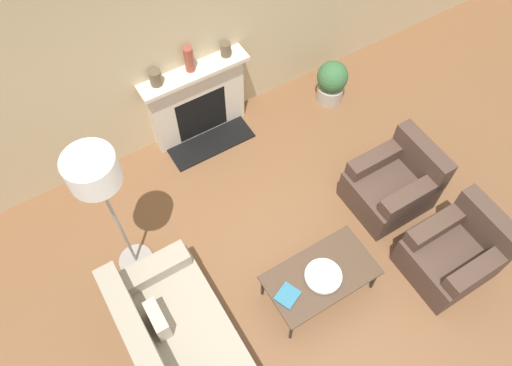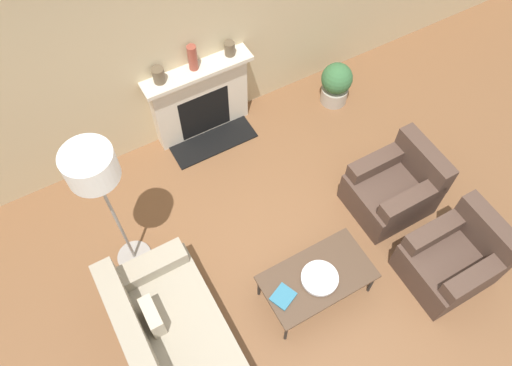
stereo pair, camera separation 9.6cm
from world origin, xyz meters
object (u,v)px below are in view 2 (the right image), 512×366
fireplace (201,101)px  mantel_vase_center_left (193,58)px  mantel_vase_center_right (230,49)px  potted_plant (336,83)px  bowl (320,278)px  armchair_near (454,258)px  armchair_far (395,188)px  floor_lamp (95,175)px  book (283,296)px  mantel_vase_left (159,75)px  coffee_table (317,277)px

fireplace → mantel_vase_center_left: mantel_vase_center_left is taller
mantel_vase_center_right → potted_plant: 1.59m
mantel_vase_center_left → potted_plant: size_ratio=0.52×
mantel_vase_center_left → mantel_vase_center_right: mantel_vase_center_left is taller
mantel_vase_center_right → bowl: bearing=-99.0°
armchair_near → mantel_vase_center_right: bearing=-162.7°
armchair_far → floor_lamp: size_ratio=0.45×
book → mantel_vase_left: bearing=67.9°
mantel_vase_center_right → potted_plant: mantel_vase_center_right is taller
armchair_near → coffee_table: size_ratio=0.78×
bowl → mantel_vase_left: bearing=99.8°
potted_plant → floor_lamp: bearing=-165.2°
fireplace → armchair_far: (1.39, -2.07, -0.20)m
fireplace → floor_lamp: (-1.47, -1.26, 1.11)m
bowl → mantel_vase_center_left: 2.71m
armchair_near → armchair_far: size_ratio=1.00×
coffee_table → bowl: bowl is taller
fireplace → book: bearing=-98.4°
floor_lamp → mantel_vase_left: (1.04, 1.27, -0.48)m
fireplace → armchair_near: (1.39, -3.05, -0.20)m
book → mantel_vase_center_left: (0.36, 2.59, 0.76)m
mantel_vase_left → mantel_vase_center_right: (0.87, 0.00, -0.01)m
fireplace → book: 2.60m
fireplace → armchair_near: fireplace is taller
book → potted_plant: potted_plant is taller
mantel_vase_center_left → fireplace: bearing=-37.0°
armchair_far → mantel_vase_left: size_ratio=4.70×
floor_lamp → mantel_vase_center_right: (1.90, 1.27, -0.49)m
coffee_table → floor_lamp: 2.33m
coffee_table → floor_lamp: floor_lamp is taller
armchair_near → book: (-1.77, 0.48, 0.13)m
armchair_far → book: armchair_far is taller
fireplace → mantel_vase_left: mantel_vase_left is taller
mantel_vase_center_right → armchair_far: bearing=-65.3°
book → mantel_vase_left: mantel_vase_left is taller
bowl → mantel_vase_left: (-0.45, 2.61, 0.68)m
potted_plant → book: bearing=-134.3°
book → floor_lamp: bearing=106.4°
mantel_vase_center_left → potted_plant: mantel_vase_center_left is taller
coffee_table → potted_plant: potted_plant is taller
armchair_near → armchair_far: bearing=180.0°
mantel_vase_left → armchair_far: bearing=-48.7°
fireplace → coffee_table: (0.02, -2.56, -0.11)m
coffee_table → mantel_vase_center_left: bearing=91.0°
bowl → book: size_ratio=1.37×
armchair_far → bowl: armchair_far is taller
floor_lamp → mantel_vase_center_right: bearing=33.8°
book → mantel_vase_center_right: (0.82, 2.59, 0.69)m
fireplace → mantel_vase_left: (-0.43, 0.02, 0.63)m
mantel_vase_left → potted_plant: (2.16, -0.43, -0.82)m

